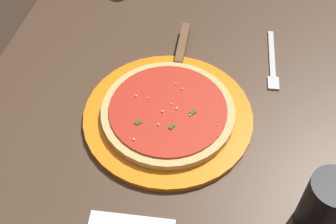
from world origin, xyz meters
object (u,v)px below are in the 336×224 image
object	(u,v)px
pizza_server	(180,57)
cup_tall_drink	(325,205)
serving_plate	(168,116)
fork	(272,63)
pizza	(168,111)

from	to	relation	value
pizza_server	cup_tall_drink	distance (m)	0.45
serving_plate	fork	world-z (taller)	serving_plate
pizza	fork	world-z (taller)	pizza
serving_plate	pizza_server	bearing A→B (deg)	-176.85
serving_plate	pizza	distance (m)	0.02
pizza	fork	xyz separation A→B (m)	(-0.20, 0.19, -0.02)
pizza	cup_tall_drink	distance (m)	0.34
pizza	fork	distance (m)	0.28
pizza_server	pizza	bearing A→B (deg)	3.15
pizza_server	fork	world-z (taller)	pizza_server
pizza	cup_tall_drink	xyz separation A→B (m)	(0.17, 0.29, 0.04)
serving_plate	cup_tall_drink	world-z (taller)	cup_tall_drink
pizza	pizza_server	world-z (taller)	pizza
pizza_server	cup_tall_drink	world-z (taller)	cup_tall_drink
pizza	pizza_server	distance (m)	0.16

